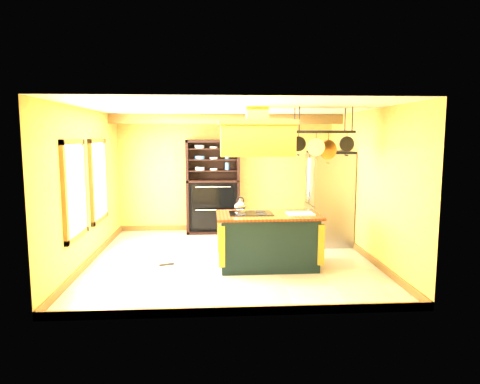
{
  "coord_description": "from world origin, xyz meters",
  "views": [
    {
      "loc": [
        -0.31,
        -7.57,
        2.23
      ],
      "look_at": [
        0.18,
        0.3,
        1.19
      ],
      "focal_mm": 32.0,
      "sensor_mm": 36.0,
      "label": 1
    }
  ],
  "objects": [
    {
      "name": "ceiling",
      "position": [
        0.0,
        0.0,
        2.7
      ],
      "size": [
        5.0,
        5.0,
        0.0
      ],
      "primitive_type": "plane",
      "rotation": [
        3.14,
        0.0,
        0.0
      ],
      "color": "white",
      "rests_on": "wall_back"
    },
    {
      "name": "range_hood",
      "position": [
        0.41,
        -0.49,
        2.23
      ],
      "size": [
        1.27,
        0.72,
        0.8
      ],
      "color": "#AF902B",
      "rests_on": "ceiling"
    },
    {
      "name": "kitchen_island",
      "position": [
        0.61,
        -0.49,
        0.47
      ],
      "size": [
        1.75,
        0.99,
        1.11
      ],
      "rotation": [
        0.0,
        0.0,
        0.01
      ],
      "color": "#12282B",
      "rests_on": "floor"
    },
    {
      "name": "floor",
      "position": [
        0.0,
        0.0,
        0.0
      ],
      "size": [
        5.0,
        5.0,
        0.0
      ],
      "primitive_type": "plane",
      "color": "beige",
      "rests_on": "ground"
    },
    {
      "name": "hutch",
      "position": [
        -0.32,
        2.27,
        0.84
      ],
      "size": [
        1.21,
        0.55,
        2.15
      ],
      "color": "black",
      "rests_on": "floor"
    },
    {
      "name": "window_far",
      "position": [
        -2.47,
        0.6,
        1.4
      ],
      "size": [
        0.06,
        1.06,
        1.56
      ],
      "color": "olive",
      "rests_on": "wall_left"
    },
    {
      "name": "ceiling_beam",
      "position": [
        0.0,
        1.7,
        2.59
      ],
      "size": [
        5.0,
        0.15,
        0.2
      ],
      "primitive_type": "cube",
      "color": "olive",
      "rests_on": "ceiling"
    },
    {
      "name": "pot_rack",
      "position": [
        1.52,
        -0.49,
        2.21
      ],
      "size": [
        1.02,
        0.48,
        0.87
      ],
      "color": "black",
      "rests_on": "ceiling"
    },
    {
      "name": "wall_front",
      "position": [
        0.0,
        -2.5,
        1.35
      ],
      "size": [
        5.0,
        0.02,
        2.7
      ],
      "primitive_type": "cube",
      "color": "#E5BD53",
      "rests_on": "floor"
    },
    {
      "name": "window_near",
      "position": [
        -2.47,
        -0.8,
        1.4
      ],
      "size": [
        0.06,
        1.06,
        1.56
      ],
      "color": "olive",
      "rests_on": "wall_left"
    },
    {
      "name": "refrigerator",
      "position": [
        2.07,
        1.07,
        0.92
      ],
      "size": [
        0.81,
        0.96,
        1.88
      ],
      "color": "gray",
      "rests_on": "floor"
    },
    {
      "name": "floor_register",
      "position": [
        -1.14,
        -0.27,
        0.01
      ],
      "size": [
        0.3,
        0.22,
        0.01
      ],
      "primitive_type": "cube",
      "rotation": [
        0.0,
        0.0,
        0.38
      ],
      "color": "black",
      "rests_on": "floor"
    },
    {
      "name": "wall_back",
      "position": [
        0.0,
        2.5,
        1.35
      ],
      "size": [
        5.0,
        0.02,
        2.7
      ],
      "primitive_type": "cube",
      "color": "#E5BD53",
      "rests_on": "floor"
    },
    {
      "name": "wall_left",
      "position": [
        -2.5,
        0.0,
        1.35
      ],
      "size": [
        0.02,
        5.0,
        2.7
      ],
      "primitive_type": "cube",
      "color": "#E5BD53",
      "rests_on": "floor"
    },
    {
      "name": "wall_right",
      "position": [
        2.5,
        0.0,
        1.35
      ],
      "size": [
        0.02,
        5.0,
        2.7
      ],
      "primitive_type": "cube",
      "color": "#E5BD53",
      "rests_on": "floor"
    }
  ]
}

